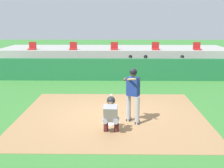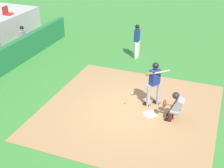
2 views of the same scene
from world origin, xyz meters
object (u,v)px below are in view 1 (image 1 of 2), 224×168
object	(u,v)px
dugout_player_1	(146,66)
stadium_seat_0	(32,47)
home_plate	(111,123)
catcher_crouched	(111,113)
dugout_player_2	(182,66)
stadium_seat_1	(73,48)
stadium_seat_3	(156,48)
stadium_seat_2	(114,48)
batter_at_plate	(133,92)
stadium_seat_4	(197,48)
dugout_player_0	(130,66)

from	to	relation	value
dugout_player_1	stadium_seat_0	distance (m)	7.35
home_plate	catcher_crouched	xyz separation A→B (m)	(0.00, -0.85, 0.58)
dugout_player_2	stadium_seat_1	xyz separation A→B (m)	(-6.50, 2.03, 0.86)
home_plate	stadium_seat_3	distance (m)	10.61
stadium_seat_1	stadium_seat_2	world-z (taller)	same
batter_at_plate	stadium_seat_3	bearing A→B (deg)	79.30
home_plate	stadium_seat_0	bearing A→B (deg)	117.06
stadium_seat_3	stadium_seat_0	bearing A→B (deg)	180.00
stadium_seat_3	stadium_seat_4	xyz separation A→B (m)	(2.60, 0.00, 0.00)
dugout_player_1	stadium_seat_4	xyz separation A→B (m)	(3.39, 2.03, 0.86)
stadium_seat_1	stadium_seat_3	distance (m)	5.20
stadium_seat_0	dugout_player_0	bearing A→B (deg)	-18.33
home_plate	catcher_crouched	bearing A→B (deg)	-89.82
dugout_player_0	stadium_seat_4	world-z (taller)	stadium_seat_4
dugout_player_2	stadium_seat_2	size ratio (longest dim) A/B	2.71
catcher_crouched	dugout_player_0	world-z (taller)	dugout_player_0
dugout_player_1	stadium_seat_4	distance (m)	4.04
dugout_player_0	stadium_seat_1	bearing A→B (deg)	150.12
dugout_player_0	stadium_seat_1	size ratio (longest dim) A/B	2.71
batter_at_plate	stadium_seat_4	xyz separation A→B (m)	(4.51, 10.10, 0.50)
batter_at_plate	stadium_seat_3	distance (m)	10.29
batter_at_plate	stadium_seat_3	size ratio (longest dim) A/B	3.76
batter_at_plate	dugout_player_2	size ratio (longest dim) A/B	1.39
catcher_crouched	dugout_player_2	distance (m)	9.81
home_plate	dugout_player_2	distance (m)	9.05
batter_at_plate	stadium_seat_4	bearing A→B (deg)	65.95
batter_at_plate	stadium_seat_3	xyz separation A→B (m)	(1.91, 10.10, 0.50)
catcher_crouched	stadium_seat_3	distance (m)	11.37
batter_at_plate	stadium_seat_0	xyz separation A→B (m)	(-5.89, 10.10, 0.50)
stadium_seat_0	stadium_seat_4	distance (m)	10.40
dugout_player_2	stadium_seat_4	world-z (taller)	stadium_seat_4
stadium_seat_1	batter_at_plate	bearing A→B (deg)	-71.95
dugout_player_2	stadium_seat_3	distance (m)	2.56
batter_at_plate	dugout_player_2	distance (m)	8.69
home_plate	dugout_player_1	size ratio (longest dim) A/B	0.34
catcher_crouched	stadium_seat_3	size ratio (longest dim) A/B	4.03
dugout_player_0	stadium_seat_3	distance (m)	2.76
stadium_seat_0	batter_at_plate	bearing A→B (deg)	-59.74
stadium_seat_2	stadium_seat_1	bearing A→B (deg)	180.00
stadium_seat_0	stadium_seat_3	xyz separation A→B (m)	(7.80, 0.00, 0.00)
home_plate	stadium_seat_4	bearing A→B (deg)	62.94
dugout_player_1	stadium_seat_3	bearing A→B (deg)	68.85
stadium_seat_2	stadium_seat_3	xyz separation A→B (m)	(2.60, 0.00, 0.00)
home_plate	stadium_seat_0	size ratio (longest dim) A/B	0.92
stadium_seat_0	stadium_seat_3	distance (m)	7.80
stadium_seat_1	stadium_seat_2	distance (m)	2.60
catcher_crouched	dugout_player_1	xyz separation A→B (m)	(1.81, 9.00, 0.07)
dugout_player_2	home_plate	bearing A→B (deg)	-115.60
stadium_seat_0	stadium_seat_4	bearing A→B (deg)	0.00
catcher_crouched	stadium_seat_1	distance (m)	11.37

